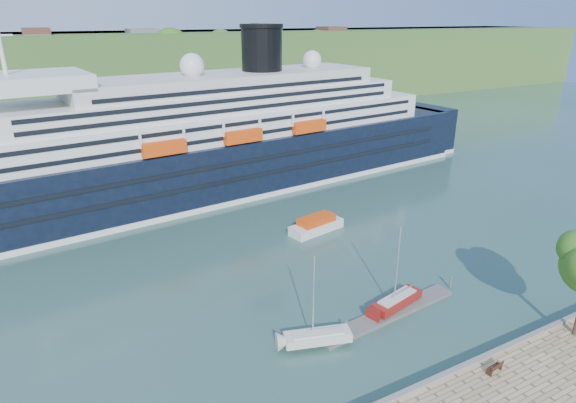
# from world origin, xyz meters

# --- Properties ---
(ground) EXTENTS (400.00, 400.00, 0.00)m
(ground) POSITION_xyz_m (0.00, 0.00, 0.00)
(ground) COLOR #2B4C45
(ground) RESTS_ON ground
(far_hillside) EXTENTS (400.00, 50.00, 24.00)m
(far_hillside) POSITION_xyz_m (0.00, 145.00, 12.00)
(far_hillside) COLOR #305622
(far_hillside) RESTS_ON ground
(quay_coping) EXTENTS (220.00, 0.50, 0.30)m
(quay_coping) POSITION_xyz_m (0.00, -0.20, 1.15)
(quay_coping) COLOR slate
(quay_coping) RESTS_ON promenade
(cruise_ship) EXTENTS (124.39, 30.12, 27.67)m
(cruise_ship) POSITION_xyz_m (-1.66, 54.58, 13.83)
(cruise_ship) COLOR black
(cruise_ship) RESTS_ON ground
(park_bench) EXTENTS (1.74, 0.88, 1.07)m
(park_bench) POSITION_xyz_m (4.62, -1.79, 1.54)
(park_bench) COLOR #492314
(park_bench) RESTS_ON promenade
(floating_pontoon) EXTENTS (17.33, 3.66, 0.38)m
(floating_pontoon) POSITION_xyz_m (3.20, 9.87, 0.19)
(floating_pontoon) COLOR slate
(floating_pontoon) RESTS_ON ground
(sailboat_white_near) EXTENTS (7.17, 3.84, 8.93)m
(sailboat_white_near) POSITION_xyz_m (-5.73, 9.32, 4.46)
(sailboat_white_near) COLOR silver
(sailboat_white_near) RESTS_ON ground
(sailboat_red) EXTENTS (7.30, 3.47, 9.09)m
(sailboat_red) POSITION_xyz_m (4.73, 10.51, 4.55)
(sailboat_red) COLOR maroon
(sailboat_red) RESTS_ON ground
(tender_launch) EXTENTS (8.69, 4.37, 2.30)m
(tender_launch) POSITION_xyz_m (7.55, 31.14, 1.15)
(tender_launch) COLOR #DF450D
(tender_launch) RESTS_ON ground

